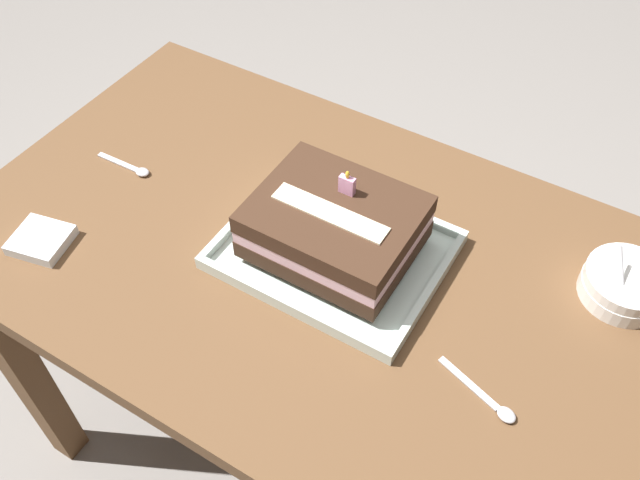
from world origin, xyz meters
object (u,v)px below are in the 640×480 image
Objects in this scene: foil_tray at (334,252)px; serving_spoon_near_tray at (136,168)px; birthday_cake at (335,226)px; serving_spoon_by_bowls at (493,404)px; napkin_pile at (41,240)px; bowl_stack at (625,285)px.

serving_spoon_near_tray is (-0.41, -0.01, -0.00)m from foil_tray.
serving_spoon_near_tray is (-0.41, -0.01, -0.06)m from birthday_cake.
serving_spoon_near_tray is at bearing 171.58° from serving_spoon_by_bowls.
serving_spoon_near_tray is at bearing -178.33° from birthday_cake.
serving_spoon_near_tray is 0.22m from napkin_pile.
serving_spoon_near_tray is at bearing -168.34° from bowl_stack.
foil_tray is at bearing 1.67° from serving_spoon_near_tray.
birthday_cake is 1.89× the size of serving_spoon_by_bowls.
foil_tray is at bearing -159.22° from bowl_stack.
bowl_stack is 1.00× the size of serving_spoon_by_bowls.
birthday_cake reaches higher than serving_spoon_near_tray.
birthday_cake reaches higher than serving_spoon_by_bowls.
serving_spoon_by_bowls is at bearing -20.48° from foil_tray.
bowl_stack is at bearing 24.71° from napkin_pile.
bowl_stack reaches higher than serving_spoon_by_bowls.
napkin_pile reaches higher than serving_spoon_by_bowls.
bowl_stack is at bearing 11.66° from serving_spoon_near_tray.
napkin_pile is at bearing -171.73° from serving_spoon_by_bowls.
birthday_cake is at bearing 1.67° from serving_spoon_near_tray.
foil_tray is at bearing 28.40° from napkin_pile.
foil_tray is 0.48m from napkin_pile.
bowl_stack is at bearing 70.60° from serving_spoon_by_bowls.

